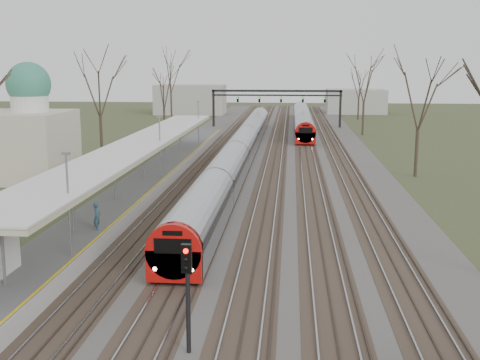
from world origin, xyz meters
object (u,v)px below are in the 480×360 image
object	(u,v)px
train_far	(303,119)
passenger	(97,217)
train_near	(242,147)
signal_post	(187,282)

from	to	relation	value
train_far	passenger	bearing A→B (deg)	-100.71
train_far	passenger	distance (m)	66.83
train_near	train_far	distance (m)	34.86
train_far	passenger	xyz separation A→B (m)	(-12.41, -65.66, 0.32)
train_near	passenger	distance (m)	31.98
train_near	train_far	xyz separation A→B (m)	(7.00, 34.15, 0.00)
signal_post	train_near	bearing A→B (deg)	92.30
train_far	signal_post	bearing A→B (deg)	-93.86
train_far	signal_post	size ratio (longest dim) A/B	11.03
train_near	train_far	bearing A→B (deg)	78.42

